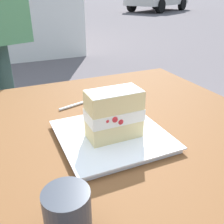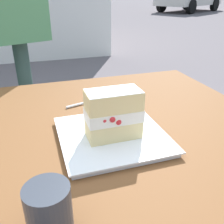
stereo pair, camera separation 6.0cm
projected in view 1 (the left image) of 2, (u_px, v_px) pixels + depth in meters
patio_table at (60, 177)px, 0.66m from camera, size 1.21×0.90×0.70m
dessert_plate at (112, 136)px, 0.63m from camera, size 0.26×0.26×0.02m
cake_slice at (114, 114)px, 0.60m from camera, size 0.13×0.08×0.12m
dessert_fork at (85, 102)px, 0.84m from camera, size 0.17×0.06×0.01m
coffee_cup at (68, 213)px, 0.37m from camera, size 0.07×0.07×0.08m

